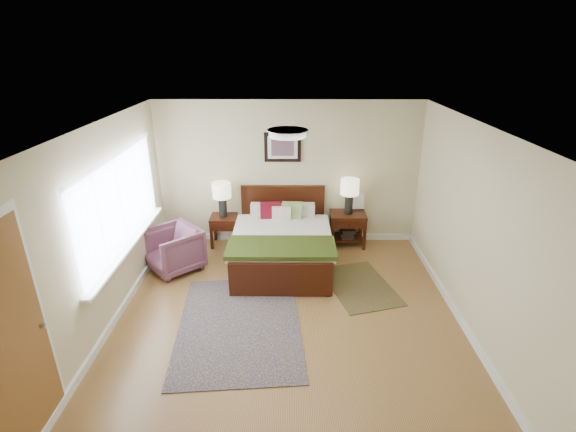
% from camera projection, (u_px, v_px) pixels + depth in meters
% --- Properties ---
extents(floor, '(5.00, 5.00, 0.00)m').
position_uv_depth(floor, '(288.00, 323.00, 5.39)').
color(floor, olive).
rests_on(floor, ground).
extents(back_wall, '(4.50, 0.04, 2.50)m').
position_uv_depth(back_wall, '(289.00, 174.00, 7.21)').
color(back_wall, '#C0B58B').
rests_on(back_wall, ground).
extents(front_wall, '(4.50, 0.04, 2.50)m').
position_uv_depth(front_wall, '(285.00, 408.00, 2.60)').
color(front_wall, '#C0B58B').
rests_on(front_wall, ground).
extents(left_wall, '(0.04, 5.00, 2.50)m').
position_uv_depth(left_wall, '(97.00, 235.00, 4.92)').
color(left_wall, '#C0B58B').
rests_on(left_wall, ground).
extents(right_wall, '(0.04, 5.00, 2.50)m').
position_uv_depth(right_wall, '(479.00, 236.00, 4.90)').
color(right_wall, '#C0B58B').
rests_on(right_wall, ground).
extents(ceiling, '(4.50, 5.00, 0.02)m').
position_uv_depth(ceiling, '(288.00, 130.00, 4.42)').
color(ceiling, white).
rests_on(ceiling, back_wall).
extents(window, '(0.11, 2.72, 1.32)m').
position_uv_depth(window, '(122.00, 204.00, 5.52)').
color(window, silver).
rests_on(window, left_wall).
extents(door, '(0.06, 1.00, 2.18)m').
position_uv_depth(door, '(11.00, 348.00, 3.38)').
color(door, silver).
rests_on(door, ground).
extents(ceil_fixture, '(0.44, 0.44, 0.08)m').
position_uv_depth(ceil_fixture, '(288.00, 133.00, 4.44)').
color(ceil_fixture, white).
rests_on(ceil_fixture, ceiling).
extents(bed, '(1.59, 1.91, 1.03)m').
position_uv_depth(bed, '(282.00, 237.00, 6.65)').
color(bed, '#351207').
rests_on(bed, ground).
extents(wall_art, '(0.62, 0.05, 0.50)m').
position_uv_depth(wall_art, '(283.00, 147.00, 7.00)').
color(wall_art, black).
rests_on(wall_art, back_wall).
extents(nightstand_left, '(0.46, 0.41, 0.54)m').
position_uv_depth(nightstand_left, '(224.00, 223.00, 7.31)').
color(nightstand_left, '#351207').
rests_on(nightstand_left, ground).
extents(nightstand_right, '(0.61, 0.46, 0.61)m').
position_uv_depth(nightstand_right, '(348.00, 226.00, 7.32)').
color(nightstand_right, '#351207').
rests_on(nightstand_right, ground).
extents(lamp_left, '(0.32, 0.32, 0.61)m').
position_uv_depth(lamp_left, '(222.00, 194.00, 7.12)').
color(lamp_left, black).
rests_on(lamp_left, nightstand_left).
extents(lamp_right, '(0.32, 0.32, 0.61)m').
position_uv_depth(lamp_right, '(350.00, 190.00, 7.08)').
color(lamp_right, black).
rests_on(lamp_right, nightstand_right).
extents(armchair, '(1.07, 1.06, 0.70)m').
position_uv_depth(armchair, '(174.00, 249.00, 6.54)').
color(armchair, brown).
rests_on(armchair, ground).
extents(rug_persian, '(1.71, 2.29, 0.01)m').
position_uv_depth(rug_persian, '(239.00, 324.00, 5.35)').
color(rug_persian, '#0B133B').
rests_on(rug_persian, ground).
extents(rug_navy, '(1.18, 1.48, 0.01)m').
position_uv_depth(rug_navy, '(360.00, 286.00, 6.20)').
color(rug_navy, black).
rests_on(rug_navy, ground).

